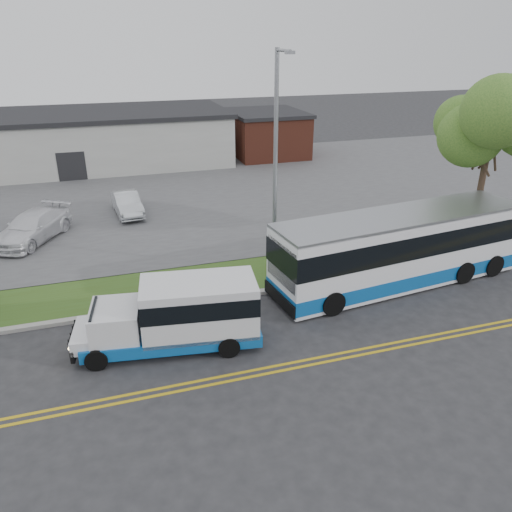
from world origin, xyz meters
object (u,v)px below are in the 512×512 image
object	(u,v)px
streetlight_near	(276,161)
parked_car_a	(127,204)
shuttle_bus	(181,313)
transit_bus	(399,249)
tree_east	(493,123)
parked_car_b	(32,227)

from	to	relation	value
streetlight_near	parked_car_a	xyz separation A→B (m)	(-5.74, 10.26, -4.47)
parked_car_a	shuttle_bus	bearing A→B (deg)	-92.67
streetlight_near	transit_bus	bearing A→B (deg)	-26.67
tree_east	shuttle_bus	xyz separation A→B (m)	(-15.97, -4.69, -4.90)
streetlight_near	parked_car_b	world-z (taller)	streetlight_near
parked_car_a	parked_car_b	xyz separation A→B (m)	(-5.03, -2.78, 0.07)
streetlight_near	parked_car_a	bearing A→B (deg)	119.24
streetlight_near	parked_car_b	size ratio (longest dim) A/B	1.87
tree_east	shuttle_bus	size ratio (longest dim) A/B	1.27
parked_car_a	parked_car_b	distance (m)	5.75
tree_east	parked_car_b	distance (m)	23.56
tree_east	parked_car_a	bearing A→B (deg)	149.19
streetlight_near	tree_east	bearing A→B (deg)	1.42
tree_east	shuttle_bus	world-z (taller)	tree_east
transit_bus	tree_east	bearing A→B (deg)	16.95
tree_east	parked_car_b	world-z (taller)	tree_east
tree_east	parked_car_b	bearing A→B (deg)	161.70
tree_east	parked_car_a	xyz separation A→B (m)	(-16.74, 9.98, -5.44)
tree_east	transit_bus	xyz separation A→B (m)	(-6.18, -2.69, -4.59)
parked_car_b	parked_car_a	bearing A→B (deg)	58.90
shuttle_bus	parked_car_a	xyz separation A→B (m)	(-0.77, 14.67, -0.54)
shuttle_bus	parked_car_b	world-z (taller)	shuttle_bus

